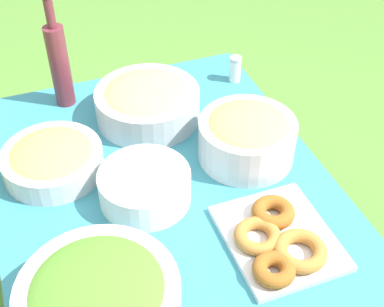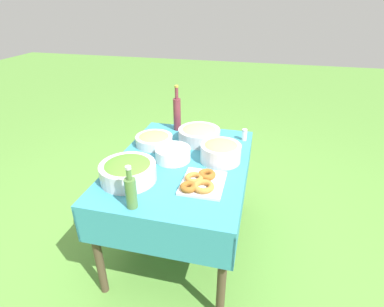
{
  "view_description": "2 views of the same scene",
  "coord_description": "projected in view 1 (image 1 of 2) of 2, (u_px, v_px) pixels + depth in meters",
  "views": [
    {
      "loc": [
        -0.92,
        0.28,
        1.68
      ],
      "look_at": [
        0.01,
        -0.07,
        0.81
      ],
      "focal_mm": 50.0,
      "sensor_mm": 36.0,
      "label": 1
    },
    {
      "loc": [
        -1.65,
        -0.47,
        1.67
      ],
      "look_at": [
        -0.02,
        -0.08,
        0.78
      ],
      "focal_mm": 28.0,
      "sensor_mm": 36.0,
      "label": 2
    }
  ],
  "objects": [
    {
      "name": "donut_platter",
      "position": [
        278.0,
        239.0,
        1.23
      ],
      "size": [
        0.3,
        0.25,
        0.05
      ],
      "color": "silver",
      "rests_on": "picnic_table"
    },
    {
      "name": "plate_stack",
      "position": [
        145.0,
        187.0,
        1.33
      ],
      "size": [
        0.23,
        0.23,
        0.08
      ],
      "color": "white",
      "rests_on": "picnic_table"
    },
    {
      "name": "fruit_bowl",
      "position": [
        52.0,
        159.0,
        1.41
      ],
      "size": [
        0.27,
        0.27,
        0.08
      ],
      "color": "silver",
      "rests_on": "picnic_table"
    },
    {
      "name": "picnic_table",
      "position": [
        170.0,
        221.0,
        1.43
      ],
      "size": [
        1.19,
        0.86,
        0.7
      ],
      "color": "teal",
      "rests_on": "ground_plane"
    },
    {
      "name": "salt_shaker",
      "position": [
        235.0,
        69.0,
        1.74
      ],
      "size": [
        0.04,
        0.04,
        0.09
      ],
      "color": "white",
      "rests_on": "picnic_table"
    },
    {
      "name": "pasta_bowl",
      "position": [
        148.0,
        101.0,
        1.57
      ],
      "size": [
        0.31,
        0.31,
        0.12
      ],
      "color": "#B2B7BC",
      "rests_on": "picnic_table"
    },
    {
      "name": "salad_bowl",
      "position": [
        99.0,
        300.0,
        1.06
      ],
      "size": [
        0.33,
        0.33,
        0.13
      ],
      "color": "silver",
      "rests_on": "picnic_table"
    },
    {
      "name": "bread_bowl",
      "position": [
        247.0,
        136.0,
        1.44
      ],
      "size": [
        0.26,
        0.26,
        0.14
      ],
      "color": "silver",
      "rests_on": "picnic_table"
    },
    {
      "name": "wine_bottle",
      "position": [
        59.0,
        62.0,
        1.58
      ],
      "size": [
        0.06,
        0.06,
        0.36
      ],
      "color": "maroon",
      "rests_on": "picnic_table"
    }
  ]
}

